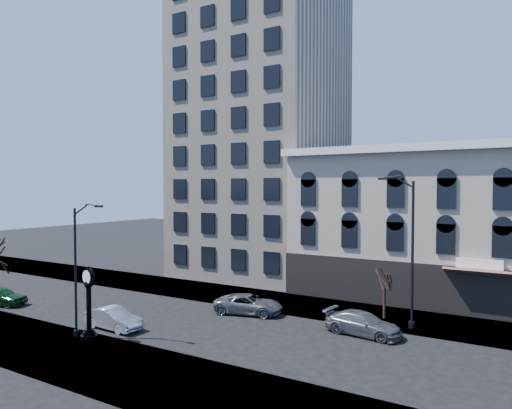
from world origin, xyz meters
The scene contains 12 objects.
ground centered at (0.00, 0.00, 0.00)m, with size 160.00×160.00×0.00m, color black.
sidewalk_far centered at (0.00, 8.00, 0.06)m, with size 160.00×6.00×0.12m, color gray.
sidewalk_near centered at (0.00, -8.00, 0.06)m, with size 160.00×6.00×0.12m, color gray.
cream_tower centered at (-6.11, 18.88, 19.32)m, with size 15.90×15.40×42.50m.
victorian_row centered at (12.00, 15.89, 6.00)m, with size 22.60×11.19×12.50m.
street_clock centered at (-3.72, -6.00, 2.11)m, with size 1.00×1.00×4.41m.
street_lamp_near centered at (-4.28, -5.93, 6.38)m, with size 2.15×0.48×8.30m.
street_lamp_far centered at (11.76, 5.89, 7.71)m, with size 2.59×0.67×10.05m.
bare_tree_far centered at (10.35, 7.43, 3.10)m, with size 2.30×2.30×3.96m.
car_near_b centered at (-4.29, -3.57, 0.69)m, with size 1.45×4.16×1.37m, color #A5A8AD.
car_far_a centered at (1.37, 3.98, 0.69)m, with size 2.30×4.99×1.39m, color #595B60.
car_far_b centered at (10.06, 3.48, 0.70)m, with size 1.97×4.85×1.41m, color #595B60.
Camera 1 is at (18.56, -24.21, 9.14)m, focal length 32.00 mm.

